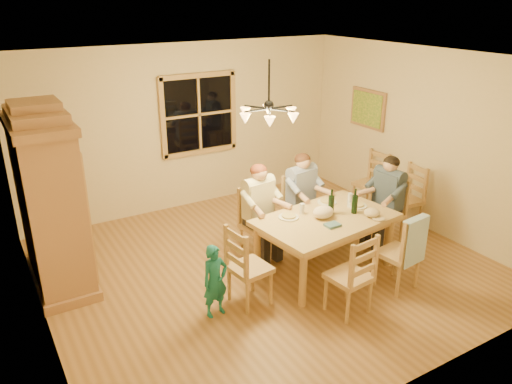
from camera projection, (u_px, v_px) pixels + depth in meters
floor at (267, 266)px, 6.68m from camera, size 5.50×5.50×0.00m
ceiling at (269, 59)px, 5.67m from camera, size 5.50×5.00×0.02m
wall_back at (187, 127)px, 8.17m from camera, size 5.50×0.02×2.70m
wall_left at (30, 219)px, 4.87m from camera, size 0.02×5.00×2.70m
wall_right at (423, 140)px, 7.48m from camera, size 0.02×5.00×2.70m
window at (199, 114)px, 8.16m from camera, size 1.30×0.06×1.30m
painting at (368, 109)px, 8.33m from camera, size 0.06×0.78×0.64m
chandelier at (269, 113)px, 5.90m from camera, size 0.77×0.68×0.71m
armoire at (51, 205)px, 5.93m from camera, size 0.66×1.40×2.30m
dining_table at (326, 225)px, 6.35m from camera, size 1.85×1.26×0.76m
chair_far_left at (259, 236)px, 6.84m from camera, size 0.49×0.47×0.99m
chair_far_right at (301, 221)px, 7.27m from camera, size 0.49×0.47×0.99m
chair_near_left at (348, 288)px, 5.63m from camera, size 0.49×0.47×0.99m
chair_near_right at (397, 264)px, 6.12m from camera, size 0.49×0.47×0.99m
chair_end_left at (250, 279)px, 5.80m from camera, size 0.47×0.49×0.99m
chair_end_right at (384, 225)px, 7.16m from camera, size 0.47×0.49×0.99m
adult_woman at (259, 200)px, 6.64m from camera, size 0.43×0.46×0.87m
adult_plaid_man at (302, 187)px, 7.07m from camera, size 0.43×0.46×0.87m
adult_slate_man at (388, 190)px, 6.96m from camera, size 0.46×0.43×0.87m
towel at (414, 241)px, 5.83m from camera, size 0.39×0.14×0.58m
wine_bottle_a at (331, 202)px, 6.35m from camera, size 0.08×0.08×0.33m
wine_bottle_b at (355, 201)px, 6.37m from camera, size 0.08×0.08×0.33m
plate_woman at (289, 217)px, 6.29m from camera, size 0.26×0.26×0.02m
plate_plaid at (327, 202)px, 6.74m from camera, size 0.26×0.26×0.02m
plate_slate at (357, 206)px, 6.63m from camera, size 0.26×0.26×0.02m
wine_glass_a at (302, 209)px, 6.39m from camera, size 0.06×0.06×0.14m
wine_glass_b at (350, 198)px, 6.71m from camera, size 0.06×0.06×0.14m
cap at (372, 213)px, 6.31m from camera, size 0.20×0.20×0.11m
napkin at (333, 225)px, 6.06m from camera, size 0.20×0.16×0.03m
cloth_bundle at (323, 212)px, 6.27m from camera, size 0.28×0.22×0.15m
child at (215, 281)px, 5.53m from camera, size 0.34×0.24×0.86m
chair_spare_front at (404, 209)px, 7.69m from camera, size 0.46×0.48×0.99m
chair_spare_back at (369, 193)px, 8.31m from camera, size 0.46×0.47×0.99m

